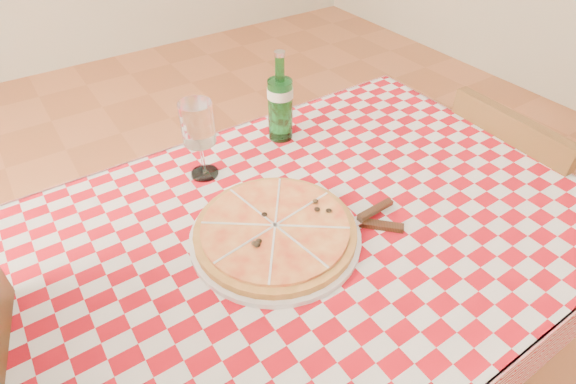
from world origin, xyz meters
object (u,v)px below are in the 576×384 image
at_px(dining_table, 309,254).
at_px(chair_near, 499,203).
at_px(water_bottle, 280,97).
at_px(wine_glass, 200,141).
at_px(pizza_plate, 275,230).

distance_m(dining_table, chair_near, 0.77).
bearing_deg(chair_near, water_bottle, 151.92).
distance_m(water_bottle, wine_glass, 0.25).
bearing_deg(chair_near, wine_glass, 162.00).
xyz_separation_m(pizza_plate, wine_glass, (-0.03, 0.29, 0.08)).
relative_size(water_bottle, wine_glass, 1.24).
bearing_deg(wine_glass, water_bottle, 8.35).
bearing_deg(dining_table, pizza_plate, 174.73).
distance_m(pizza_plate, water_bottle, 0.41).
bearing_deg(pizza_plate, wine_glass, 95.36).
relative_size(chair_near, pizza_plate, 2.30).
bearing_deg(pizza_plate, water_bottle, 55.23).
height_order(pizza_plate, wine_glass, wine_glass).
bearing_deg(chair_near, pizza_plate, -179.99).
relative_size(pizza_plate, water_bottle, 1.47).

